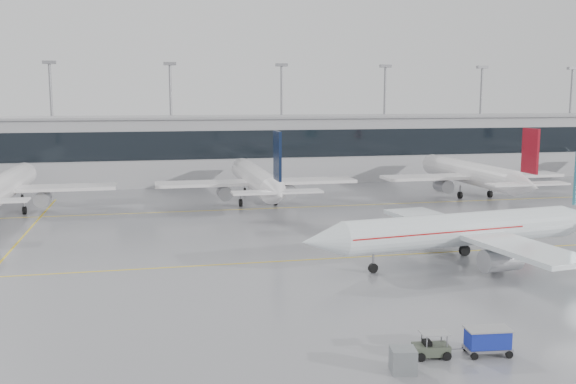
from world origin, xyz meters
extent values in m
plane|color=gray|center=(0.00, 0.00, 0.00)|extent=(320.00, 320.00, 0.00)
cube|color=yellow|center=(0.00, 0.00, 0.01)|extent=(120.00, 0.25, 0.01)
cube|color=yellow|center=(0.00, 30.00, 0.01)|extent=(120.00, 0.25, 0.01)
cube|color=yellow|center=(-30.00, 15.00, 0.01)|extent=(0.25, 60.00, 0.01)
cube|color=#9C9CA0|center=(0.00, 62.00, 6.00)|extent=(180.00, 15.00, 12.00)
cube|color=black|center=(0.00, 54.45, 7.50)|extent=(180.00, 0.20, 5.00)
cube|color=gray|center=(0.00, 62.00, 12.20)|extent=(182.00, 16.00, 0.40)
cylinder|color=gray|center=(-33.00, 68.00, 11.00)|extent=(0.50, 0.50, 22.00)
cube|color=gray|center=(-33.00, 68.00, 22.30)|extent=(2.40, 1.00, 0.60)
cylinder|color=gray|center=(-11.00, 68.00, 11.00)|extent=(0.50, 0.50, 22.00)
cube|color=gray|center=(-11.00, 68.00, 22.30)|extent=(2.40, 1.00, 0.60)
cylinder|color=gray|center=(11.00, 68.00, 11.00)|extent=(0.50, 0.50, 22.00)
cube|color=gray|center=(11.00, 68.00, 22.30)|extent=(2.40, 1.00, 0.60)
cylinder|color=gray|center=(33.00, 68.00, 11.00)|extent=(0.50, 0.50, 22.00)
cube|color=gray|center=(33.00, 68.00, 22.30)|extent=(2.40, 1.00, 0.60)
cylinder|color=gray|center=(55.00, 68.00, 11.00)|extent=(0.50, 0.50, 22.00)
cube|color=gray|center=(55.00, 68.00, 22.30)|extent=(2.40, 1.00, 0.60)
cylinder|color=gray|center=(77.00, 68.00, 11.00)|extent=(0.50, 0.50, 22.00)
cube|color=gray|center=(77.00, 68.00, 22.30)|extent=(2.40, 1.00, 0.60)
cylinder|color=white|center=(13.07, -4.69, 3.38)|extent=(24.53, 6.39, 3.19)
cone|color=white|center=(-0.97, -6.57, 3.38)|extent=(4.39, 3.69, 3.19)
cube|color=white|center=(14.55, -4.49, 2.98)|extent=(8.45, 26.78, 0.45)
cylinder|color=#99999E|center=(14.69, -9.32, 1.48)|extent=(3.85, 2.56, 2.10)
cylinder|color=#99999E|center=(13.42, 0.20, 1.48)|extent=(3.85, 2.56, 2.10)
cylinder|color=gray|center=(3.99, -5.91, 1.12)|extent=(0.20, 0.20, 1.33)
cylinder|color=black|center=(3.99, -5.91, 0.45)|extent=(0.93, 0.42, 0.90)
cylinder|color=gray|center=(15.89, -6.94, 1.22)|extent=(0.24, 0.24, 1.33)
cylinder|color=black|center=(15.89, -6.94, 0.55)|extent=(1.15, 0.59, 1.10)
cylinder|color=gray|center=(15.20, -1.79, 1.22)|extent=(0.24, 0.24, 1.33)
cylinder|color=black|center=(15.20, -1.79, 0.55)|extent=(1.15, 0.59, 1.10)
cube|color=#B70F0F|center=(10.09, -5.09, 3.58)|extent=(18.27, 5.58, 0.12)
cylinder|color=white|center=(-35.00, 35.00, 3.80)|extent=(3.59, 27.36, 3.59)
cone|color=white|center=(-35.00, 50.68, 3.80)|extent=(3.59, 4.00, 3.59)
cube|color=white|center=(-35.00, 33.50, 3.40)|extent=(29.64, 5.00, 0.45)
cylinder|color=#99999E|center=(-30.20, 34.00, 1.90)|extent=(2.10, 3.60, 2.10)
cylinder|color=gray|center=(-35.00, 45.68, 1.23)|extent=(0.20, 0.20, 1.56)
cylinder|color=black|center=(-35.00, 45.68, 0.45)|extent=(0.30, 0.90, 0.90)
cylinder|color=gray|center=(-32.40, 32.50, 1.33)|extent=(0.24, 0.24, 1.56)
cylinder|color=black|center=(-32.40, 32.50, 0.55)|extent=(0.45, 1.10, 1.10)
cylinder|color=white|center=(0.00, 35.00, 3.80)|extent=(3.59, 27.36, 3.59)
cone|color=white|center=(0.00, 50.68, 3.80)|extent=(3.59, 4.00, 3.59)
cone|color=white|center=(0.00, 18.52, 3.80)|extent=(3.59, 5.60, 3.59)
cube|color=white|center=(0.00, 33.50, 3.40)|extent=(29.64, 5.00, 0.45)
cube|color=white|center=(0.00, 18.32, 4.10)|extent=(11.40, 2.80, 0.25)
cube|color=black|center=(0.00, 18.12, 8.66)|extent=(0.35, 3.60, 6.12)
cylinder|color=#99999E|center=(-4.80, 34.00, 1.90)|extent=(2.10, 3.60, 2.10)
cylinder|color=#99999E|center=(4.80, 34.00, 1.90)|extent=(2.10, 3.60, 2.10)
cylinder|color=gray|center=(0.00, 45.68, 1.23)|extent=(0.20, 0.20, 1.56)
cylinder|color=black|center=(0.00, 45.68, 0.45)|extent=(0.30, 0.90, 0.90)
cylinder|color=gray|center=(-2.60, 32.50, 1.33)|extent=(0.24, 0.24, 1.56)
cylinder|color=black|center=(-2.60, 32.50, 0.55)|extent=(0.45, 1.10, 1.10)
cylinder|color=gray|center=(2.60, 32.50, 1.33)|extent=(0.24, 0.24, 1.56)
cylinder|color=black|center=(2.60, 32.50, 0.55)|extent=(0.45, 1.10, 1.10)
cylinder|color=white|center=(35.00, 35.00, 3.80)|extent=(3.59, 27.36, 3.59)
cone|color=white|center=(35.00, 50.68, 3.80)|extent=(3.59, 4.00, 3.59)
cone|color=white|center=(35.00, 18.52, 3.80)|extent=(3.59, 5.60, 3.59)
cube|color=white|center=(35.00, 33.50, 3.40)|extent=(29.64, 5.00, 0.45)
cube|color=white|center=(35.00, 18.32, 4.10)|extent=(11.40, 2.80, 0.25)
cube|color=maroon|center=(35.00, 18.12, 8.66)|extent=(0.35, 3.60, 6.12)
cylinder|color=#99999E|center=(30.20, 34.00, 1.90)|extent=(2.10, 3.60, 2.10)
cylinder|color=#99999E|center=(39.80, 34.00, 1.90)|extent=(2.10, 3.60, 2.10)
cylinder|color=gray|center=(35.00, 45.68, 1.23)|extent=(0.20, 0.20, 1.56)
cylinder|color=black|center=(35.00, 45.68, 0.45)|extent=(0.30, 0.90, 0.90)
cylinder|color=gray|center=(32.40, 32.50, 1.33)|extent=(0.24, 0.24, 1.56)
cylinder|color=black|center=(32.40, 32.50, 0.55)|extent=(0.45, 1.10, 1.10)
cylinder|color=gray|center=(37.60, 32.50, 1.33)|extent=(0.24, 0.24, 1.56)
cylinder|color=black|center=(37.60, 32.50, 0.55)|extent=(0.45, 1.10, 1.10)
cube|color=#404839|center=(0.88, -24.82, 0.50)|extent=(2.28, 1.39, 0.63)
cube|color=gray|center=(1.06, -24.84, 1.55)|extent=(1.83, 1.35, 0.05)
cube|color=black|center=(0.62, -24.79, 0.90)|extent=(0.52, 0.76, 0.36)
cylinder|color=gray|center=(2.50, -24.99, 0.45)|extent=(1.08, 0.19, 0.07)
cylinder|color=gray|center=(0.38, -25.27, 1.13)|extent=(0.07, 0.07, 0.81)
cylinder|color=gray|center=(0.49, -24.28, 1.13)|extent=(0.07, 0.07, 0.81)
cylinder|color=gray|center=(1.64, -25.40, 1.13)|extent=(0.07, 0.07, 0.81)
cylinder|color=gray|center=(1.74, -24.41, 1.13)|extent=(0.07, 0.07, 0.81)
cylinder|color=black|center=(0.02, -25.32, 0.27)|extent=(0.56, 0.24, 0.54)
cylinder|color=black|center=(0.14, -24.15, 0.27)|extent=(0.56, 0.24, 0.54)
cylinder|color=black|center=(1.63, -25.49, 0.27)|extent=(0.56, 0.24, 0.54)
cylinder|color=black|center=(1.75, -24.32, 0.27)|extent=(0.56, 0.24, 0.54)
cube|color=gray|center=(4.46, -25.20, 0.42)|extent=(2.90, 1.67, 0.17)
cube|color=#15249A|center=(4.46, -25.20, 1.06)|extent=(2.70, 1.56, 1.11)
cube|color=gray|center=(4.46, -25.20, 1.66)|extent=(2.91, 1.76, 0.09)
cylinder|color=black|center=(3.29, -25.77, 0.23)|extent=(0.48, 0.21, 0.46)
cylinder|color=black|center=(3.44, -24.39, 0.23)|extent=(0.48, 0.21, 0.46)
cylinder|color=black|center=(5.49, -26.00, 0.23)|extent=(0.48, 0.21, 0.46)
cylinder|color=black|center=(5.64, -24.63, 0.23)|extent=(0.48, 0.21, 0.46)
cube|color=slate|center=(-1.64, -26.48, 0.72)|extent=(1.65, 1.56, 1.43)
camera|label=1|loc=(-15.73, -59.50, 15.75)|focal=40.00mm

